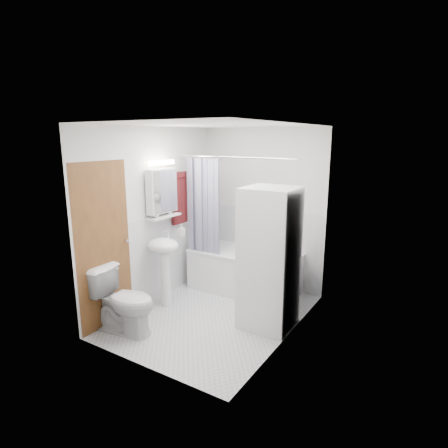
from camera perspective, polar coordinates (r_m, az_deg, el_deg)
The scene contains 20 objects.
floor at distance 5.00m, azimuth -1.45°, elevation -13.76°, with size 2.60×2.60×0.00m, color silver.
room_walls at distance 4.53m, azimuth -1.56°, elevation 3.28°, with size 2.60×2.60×2.60m.
wainscot at distance 4.99m, azimuth 0.36°, elevation -6.31°, with size 1.98×2.58×2.58m.
door at distance 4.83m, azimuth -14.67°, elevation -2.46°, with size 0.05×2.00×2.00m.
bathtub at distance 5.63m, azimuth 3.10°, elevation -6.90°, with size 1.60×0.76×0.61m.
tub_spout at distance 5.65m, azimuth 6.56°, elevation -0.60°, with size 0.04×0.04×0.12m, color silver.
curtain_rod at distance 5.02m, azimuth 1.55°, elevation 10.13°, with size 0.02×0.02×1.78m, color silver.
shower_curtain at distance 5.39m, azimuth -3.24°, elevation 2.27°, with size 0.55×0.02×1.45m.
sink at distance 5.10m, azimuth -9.14°, elevation -4.84°, with size 0.44×0.37×1.04m.
medicine_cabinet at distance 5.14m, azimuth -9.43°, elevation 5.16°, with size 0.13×0.50×0.71m.
shelf at distance 5.19m, azimuth -9.16°, elevation 1.16°, with size 0.18×0.54×0.03m, color silver.
shower_caddy at distance 5.57m, azimuth 7.04°, elevation 1.52°, with size 0.22×0.06×0.02m, color silver.
towel at distance 5.50m, azimuth -6.81°, elevation 4.12°, with size 0.07×0.32×0.77m.
washer_dryer at distance 4.50m, azimuth 6.87°, elevation -5.22°, with size 0.63×0.62×1.70m.
toilet at distance 4.62m, azimuth -14.99°, elevation -11.27°, with size 0.44×0.79×0.77m, color white.
soap_pump at distance 5.25m, azimuth -6.51°, elevation -1.44°, with size 0.08×0.17×0.08m, color gray.
shelf_bottle at distance 5.07m, azimuth -10.29°, elevation 1.39°, with size 0.07×0.18×0.07m, color gray.
shelf_cup at distance 5.27m, azimuth -8.33°, elevation 2.06°, with size 0.10×0.09×0.10m, color gray.
shampoo_a at distance 5.49m, azimuth 8.68°, elevation 2.10°, with size 0.13×0.17×0.13m, color gray.
shampoo_b at distance 5.45m, azimuth 9.83°, elevation 1.70°, with size 0.08×0.21×0.08m, color navy.
Camera 1 is at (2.46, -3.73, 2.26)m, focal length 30.00 mm.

